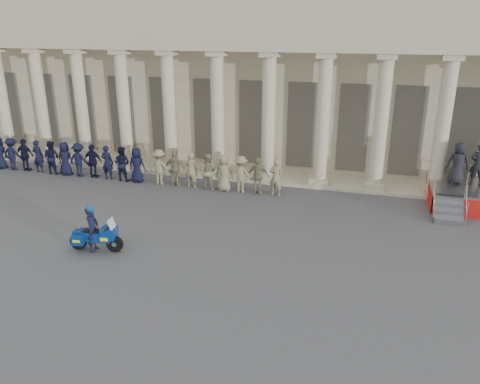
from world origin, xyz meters
The scene contains 5 objects.
ground centered at (0.00, 0.00, 0.00)m, with size 90.00×90.00×0.00m, color #434345.
building centered at (0.00, 14.74, 4.52)m, with size 40.00×12.50×9.00m.
officer_rank centered at (-6.22, 6.08, 0.88)m, with size 16.99×0.67×1.76m.
motorcycle centered at (-2.58, -1.18, 0.53)m, with size 1.92×0.87×1.23m.
rider centered at (-2.69, -1.19, 0.85)m, with size 0.47×0.64×1.70m.
Camera 1 is at (6.40, -13.84, 7.39)m, focal length 35.00 mm.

